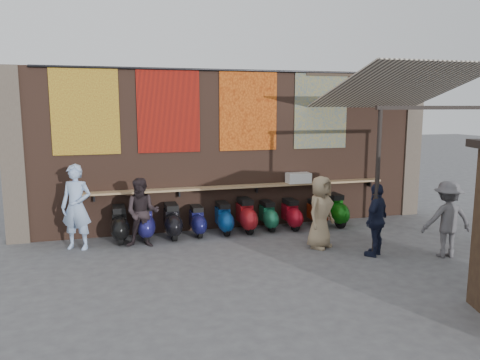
% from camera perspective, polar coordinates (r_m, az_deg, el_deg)
% --- Properties ---
extents(ground, '(70.00, 70.00, 0.00)m').
position_cam_1_polar(ground, '(9.92, 3.62, -9.30)').
color(ground, '#474749').
rests_on(ground, ground).
extents(brick_wall, '(10.00, 0.40, 4.00)m').
position_cam_1_polar(brick_wall, '(12.04, -0.66, 3.71)').
color(brick_wall, brown).
rests_on(brick_wall, ground).
extents(pier_left, '(0.50, 0.50, 4.00)m').
position_cam_1_polar(pier_left, '(11.77, -25.87, 2.68)').
color(pier_left, '#4C4238').
rests_on(pier_left, ground).
extents(pier_right, '(0.50, 0.50, 4.00)m').
position_cam_1_polar(pier_right, '(14.34, 19.83, 4.03)').
color(pier_right, '#4C4238').
rests_on(pier_right, ground).
extents(eating_counter, '(8.00, 0.32, 0.05)m').
position_cam_1_polar(eating_counter, '(11.81, -0.17, -0.80)').
color(eating_counter, '#9E7A51').
rests_on(eating_counter, brick_wall).
extents(shelf_box, '(0.62, 0.33, 0.26)m').
position_cam_1_polar(shelf_box, '(12.30, 7.13, 0.25)').
color(shelf_box, white).
rests_on(shelf_box, eating_counter).
extents(tapestry_redgold, '(1.50, 0.02, 2.00)m').
position_cam_1_polar(tapestry_redgold, '(11.34, -18.34, 7.99)').
color(tapestry_redgold, maroon).
rests_on(tapestry_redgold, brick_wall).
extents(tapestry_sun, '(1.50, 0.02, 2.00)m').
position_cam_1_polar(tapestry_sun, '(11.43, -8.69, 8.34)').
color(tapestry_sun, red).
rests_on(tapestry_sun, brick_wall).
extents(tapestry_orange, '(1.50, 0.02, 2.00)m').
position_cam_1_polar(tapestry_orange, '(11.87, 1.03, 8.46)').
color(tapestry_orange, '#D4601A').
rests_on(tapestry_orange, brick_wall).
extents(tapestry_multi, '(1.50, 0.02, 2.00)m').
position_cam_1_polar(tapestry_multi, '(12.61, 9.84, 8.37)').
color(tapestry_multi, navy).
rests_on(tapestry_multi, brick_wall).
extents(hang_rail, '(9.50, 0.06, 0.06)m').
position_cam_1_polar(hang_rail, '(11.80, -0.37, 13.22)').
color(hang_rail, black).
rests_on(hang_rail, brick_wall).
extents(scooter_stool_0, '(0.39, 0.87, 0.82)m').
position_cam_1_polar(scooter_stool_0, '(11.18, -14.47, -5.27)').
color(scooter_stool_0, black).
rests_on(scooter_stool_0, ground).
extents(scooter_stool_1, '(0.40, 0.89, 0.84)m').
position_cam_1_polar(scooter_stool_1, '(11.24, -11.53, -5.03)').
color(scooter_stool_1, navy).
rests_on(scooter_stool_1, ground).
extents(scooter_stool_2, '(0.39, 0.86, 0.81)m').
position_cam_1_polar(scooter_stool_2, '(11.26, -8.27, -5.00)').
color(scooter_stool_2, black).
rests_on(scooter_stool_2, ground).
extents(scooter_stool_3, '(0.34, 0.76, 0.72)m').
position_cam_1_polar(scooter_stool_3, '(11.39, -5.22, -5.02)').
color(scooter_stool_3, '#131347').
rests_on(scooter_stool_3, ground).
extents(scooter_stool_4, '(0.36, 0.80, 0.76)m').
position_cam_1_polar(scooter_stool_4, '(11.54, -2.00, -4.68)').
color(scooter_stool_4, navy).
rests_on(scooter_stool_4, ground).
extents(scooter_stool_5, '(0.39, 0.87, 0.83)m').
position_cam_1_polar(scooter_stool_5, '(11.68, 0.73, -4.34)').
color(scooter_stool_5, '#A4151C').
rests_on(scooter_stool_5, ground).
extents(scooter_stool_6, '(0.34, 0.76, 0.73)m').
position_cam_1_polar(scooter_stool_6, '(11.90, 3.44, -4.36)').
color(scooter_stool_6, '#196746').
rests_on(scooter_stool_6, ground).
extents(scooter_stool_7, '(0.36, 0.79, 0.75)m').
position_cam_1_polar(scooter_stool_7, '(12.04, 6.27, -4.19)').
color(scooter_stool_7, maroon).
rests_on(scooter_stool_7, ground).
extents(scooter_stool_8, '(0.33, 0.73, 0.70)m').
position_cam_1_polar(scooter_stool_8, '(12.33, 9.28, -4.07)').
color(scooter_stool_8, maroon).
rests_on(scooter_stool_8, ground).
extents(scooter_stool_9, '(0.40, 0.88, 0.84)m').
position_cam_1_polar(scooter_stool_9, '(12.54, 11.54, -3.59)').
color(scooter_stool_9, '#0C530B').
rests_on(scooter_stool_9, ground).
extents(diner_left, '(0.81, 0.69, 1.88)m').
position_cam_1_polar(diner_left, '(10.80, -19.31, -3.12)').
color(diner_left, '#9AB5E0').
rests_on(diner_left, ground).
extents(diner_right, '(0.87, 0.75, 1.55)m').
position_cam_1_polar(diner_right, '(10.61, -11.83, -3.92)').
color(diner_right, '#292023').
rests_on(diner_right, ground).
extents(shopper_navy, '(0.95, 0.83, 1.54)m').
position_cam_1_polar(shopper_navy, '(10.17, 16.29, -4.67)').
color(shopper_navy, black).
rests_on(shopper_navy, ground).
extents(shopper_grey, '(1.13, 0.79, 1.60)m').
position_cam_1_polar(shopper_grey, '(10.60, 23.95, -4.38)').
color(shopper_grey, '#56555A').
rests_on(shopper_grey, ground).
extents(shopper_tan, '(0.94, 0.85, 1.61)m').
position_cam_1_polar(shopper_tan, '(10.46, 9.80, -3.89)').
color(shopper_tan, '#9A8362').
rests_on(shopper_tan, ground).
extents(awning_canvas, '(3.20, 3.28, 0.97)m').
position_cam_1_polar(awning_canvas, '(11.85, 18.65, 10.66)').
color(awning_canvas, beige).
rests_on(awning_canvas, brick_wall).
extents(awning_ledger, '(3.30, 0.08, 0.12)m').
position_cam_1_polar(awning_ledger, '(13.21, 14.72, 12.35)').
color(awning_ledger, '#33261C').
rests_on(awning_ledger, brick_wall).
extents(awning_header, '(3.00, 0.08, 0.08)m').
position_cam_1_polar(awning_header, '(10.65, 23.17, 8.11)').
color(awning_header, black).
rests_on(awning_header, awning_post_left).
extents(awning_post_left, '(0.09, 0.09, 3.10)m').
position_cam_1_polar(awning_post_left, '(9.95, 16.37, -0.40)').
color(awning_post_left, black).
rests_on(awning_post_left, ground).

